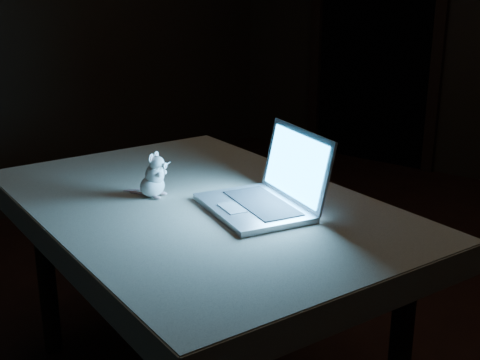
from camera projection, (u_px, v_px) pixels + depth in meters
The scene contains 6 objects.
floor at pixel (333, 350), 2.49m from camera, with size 5.00×5.00×0.00m, color black.
doorway at pixel (377, 19), 4.68m from camera, with size 1.06×0.36×2.13m, color black, non-canonical shape.
table at pixel (201, 304), 2.12m from camera, with size 1.32×0.85×0.71m, color black, non-canonical shape.
tablecloth at pixel (167, 212), 2.04m from camera, with size 1.41×0.94×0.09m, color beige, non-canonical shape.
laptop at pixel (253, 173), 1.89m from camera, with size 0.35×0.31×0.24m, color #B2B2B6, non-canonical shape.
plush_mouse at pixel (152, 175), 2.03m from camera, with size 0.11×0.11×0.14m, color white, non-canonical shape.
Camera 1 is at (1.02, -1.94, 1.40)m, focal length 48.00 mm.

